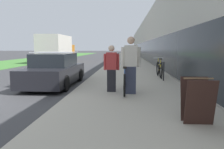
% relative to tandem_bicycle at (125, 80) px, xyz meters
% --- Properties ---
extents(sidewalk_slab, '(4.15, 70.00, 0.11)m').
position_rel_tandem_bicycle_xyz_m(sidewalk_slab, '(0.29, 19.55, -0.44)').
color(sidewalk_slab, '#B2AA99').
rests_on(sidewalk_slab, ground).
extents(storefront_facade, '(10.01, 70.00, 5.42)m').
position_rel_tandem_bicycle_xyz_m(storefront_facade, '(7.39, 27.55, 2.21)').
color(storefront_facade, '#BCB7AD').
rests_on(storefront_facade, ground).
extents(lawn_strip, '(6.04, 70.00, 0.03)m').
position_rel_tandem_bicycle_xyz_m(lawn_strip, '(-11.95, 23.55, -0.48)').
color(lawn_strip, '#478438').
rests_on(lawn_strip, ground).
extents(tandem_bicycle, '(0.52, 2.34, 0.89)m').
position_rel_tandem_bicycle_xyz_m(tandem_bicycle, '(0.00, 0.00, 0.00)').
color(tandem_bicycle, black).
rests_on(tandem_bicycle, sidewalk_slab).
extents(person_rider, '(0.62, 0.24, 1.82)m').
position_rel_tandem_bicycle_xyz_m(person_rider, '(0.19, -0.28, 0.54)').
color(person_rider, '#33384C').
rests_on(person_rider, sidewalk_slab).
extents(person_bystander, '(0.53, 0.21, 1.55)m').
position_rel_tandem_bicycle_xyz_m(person_bystander, '(-0.45, -0.01, 0.40)').
color(person_bystander, black).
rests_on(person_bystander, sidewalk_slab).
extents(bike_rack_hoop, '(0.05, 0.60, 0.84)m').
position_rel_tandem_bicycle_xyz_m(bike_rack_hoop, '(1.72, 2.82, 0.13)').
color(bike_rack_hoop, black).
rests_on(bike_rack_hoop, sidewalk_slab).
extents(cruiser_bike_nearest, '(0.52, 1.80, 0.96)m').
position_rel_tandem_bicycle_xyz_m(cruiser_bike_nearest, '(1.73, 3.88, 0.02)').
color(cruiser_bike_nearest, black).
rests_on(cruiser_bike_nearest, sidewalk_slab).
extents(sandwich_board_sign, '(0.56, 0.56, 0.90)m').
position_rel_tandem_bicycle_xyz_m(sandwich_board_sign, '(1.44, -3.00, 0.07)').
color(sandwich_board_sign, '#331E19').
rests_on(sandwich_board_sign, sidewalk_slab).
extents(parked_sedan_curbside, '(1.78, 4.19, 1.41)m').
position_rel_tandem_bicycle_xyz_m(parked_sedan_curbside, '(-2.95, 1.71, 0.13)').
color(parked_sedan_curbside, black).
rests_on(parked_sedan_curbside, ground).
extents(moving_truck, '(2.38, 6.73, 2.86)m').
position_rel_tandem_bicycle_xyz_m(moving_truck, '(-7.32, 15.60, 0.95)').
color(moving_truck, orange).
rests_on(moving_truck, ground).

